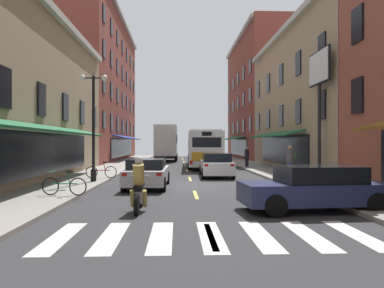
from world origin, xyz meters
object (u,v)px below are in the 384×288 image
Objects in this scene: box_truck at (166,143)px; pedestrian_mid at (289,160)px; motorcycle_rider at (139,188)px; sedan_near at (216,165)px; transit_bus at (203,148)px; pedestrian_near at (290,161)px; sedan_rear at (167,152)px; sedan_far at (315,188)px; bicycle_mid at (64,186)px; billboard_sign at (319,81)px; sedan_mid at (147,173)px; bicycle_near at (101,171)px; street_lamp_twin at (93,122)px; pedestrian_far at (247,156)px.

box_truck reaches higher than pedestrian_mid.
sedan_near is at bearing 72.38° from motorcycle_rider.
transit_bus reaches higher than pedestrian_near.
box_truck is 1.71× the size of sedan_rear.
motorcycle_rider reaches higher than sedan_far.
box_truck is 11.90m from sedan_rear.
sedan_far is at bearing -17.65° from bicycle_mid.
billboard_sign is 1.58× the size of sedan_mid.
street_lamp_twin is (-0.04, -1.72, 2.61)m from bicycle_near.
street_lamp_twin is (-3.01, -23.30, 1.03)m from box_truck.
sedan_far is at bearing -84.76° from transit_bus.
sedan_far is 12.76m from pedestrian_mid.
sedan_near is at bearing 0.89° from pedestrian_mid.
motorcycle_rider is at bearing 31.18° from pedestrian_far.
sedan_rear is at bearing -84.25° from pedestrian_mid.
box_truck is at bearing -88.60° from sedan_rear.
box_truck is at bearing 82.16° from bicycle_near.
pedestrian_mid is at bearing 55.40° from motorcycle_rider.
sedan_mid is at bearing -103.79° from transit_bus.
pedestrian_far is (9.90, 16.17, 0.47)m from bicycle_mid.
sedan_rear is 0.81× the size of street_lamp_twin.
pedestrian_near is at bearing 49.22° from motorcycle_rider.
sedan_near is at bearing 54.69° from sedan_mid.
billboard_sign is 7.65m from sedan_near.
transit_bus is 2.32× the size of street_lamp_twin.
pedestrian_far reaches higher than motorcycle_rider.
sedan_far is 0.84× the size of street_lamp_twin.
transit_bus is 19.48m from bicycle_mid.
sedan_near is at bearing -79.49° from box_truck.
pedestrian_near is (1.97, 8.69, 0.41)m from sedan_far.
pedestrian_near is at bearing 5.84° from street_lamp_twin.
motorcycle_rider is at bearing -87.87° from sedan_mid.
pedestrian_far is (6.95, -12.10, -1.11)m from box_truck.
motorcycle_rider is 0.39× the size of street_lamp_twin.
pedestrian_far is 0.30× the size of street_lamp_twin.
transit_bus is 15.40m from sedan_mid.
billboard_sign is 0.94× the size of box_truck.
pedestrian_near is at bearing 19.10° from sedan_mid.
sedan_far is at bearing 46.85° from pedestrian_far.
pedestrian_mid is (8.64, 6.31, 0.29)m from sedan_mid.
pedestrian_far is at bearing 58.51° from bicycle_mid.
sedan_near is 10.95m from bicycle_mid.
bicycle_near is 1.01× the size of bicycle_mid.
bicycle_mid is (-6.44, -18.35, -1.13)m from transit_bus.
box_truck is 14.00m from pedestrian_far.
sedan_far reaches higher than bicycle_mid.
sedan_near is at bearing 21.11° from pedestrian_near.
billboard_sign is 35.60m from sedan_rear.
pedestrian_near reaches higher than bicycle_mid.
pedestrian_far is 15.14m from street_lamp_twin.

